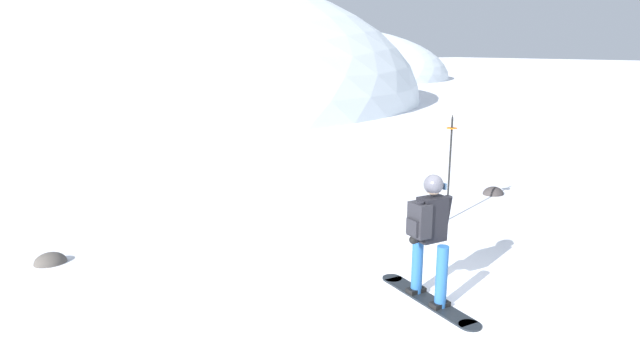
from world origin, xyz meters
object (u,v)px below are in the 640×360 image
at_px(rock_mid, 51,263).
at_px(snowboarder_main, 429,235).
at_px(rock_dark, 493,194).
at_px(piste_marker_near, 450,161).

bearing_deg(rock_mid, snowboarder_main, -44.25).
bearing_deg(snowboarder_main, rock_dark, 33.33).
bearing_deg(piste_marker_near, snowboarder_main, -138.27).
bearing_deg(snowboarder_main, piste_marker_near, 41.73).
height_order(rock_dark, rock_mid, rock_dark).
bearing_deg(rock_dark, snowboarder_main, -146.67).
distance_m(snowboarder_main, rock_mid, 5.82).
bearing_deg(snowboarder_main, rock_mid, 135.75).
distance_m(snowboarder_main, rock_dark, 6.03).
height_order(snowboarder_main, piste_marker_near, piste_marker_near).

